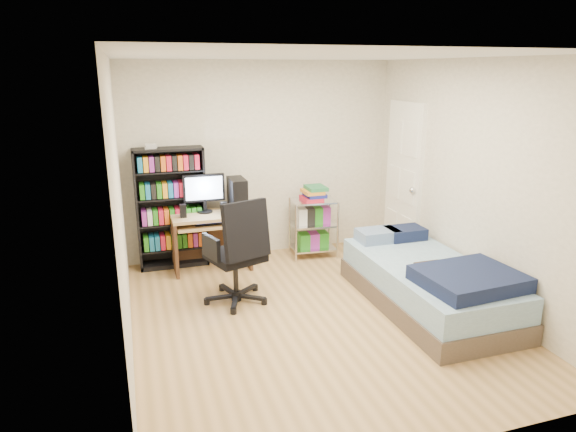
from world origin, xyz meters
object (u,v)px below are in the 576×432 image
object	(u,v)px
media_shelf	(171,207)
computer_desk	(217,217)
office_chair	(238,270)
bed	(429,283)

from	to	relation	value
media_shelf	computer_desk	bearing A→B (deg)	-19.25
computer_desk	office_chair	xyz separation A→B (m)	(0.01, -1.11, -0.27)
computer_desk	office_chair	world-z (taller)	computer_desk
bed	office_chair	bearing A→B (deg)	159.40
computer_desk	bed	world-z (taller)	computer_desk
media_shelf	office_chair	world-z (taller)	media_shelf
bed	computer_desk	bearing A→B (deg)	136.01
media_shelf	computer_desk	xyz separation A→B (m)	(0.53, -0.19, -0.13)
office_chair	bed	world-z (taller)	office_chair
computer_desk	office_chair	distance (m)	1.14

